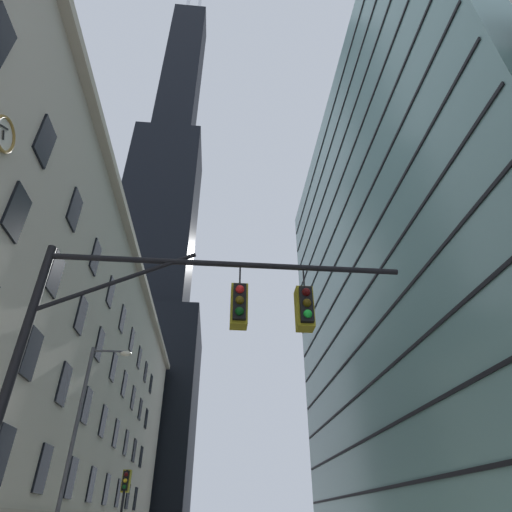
# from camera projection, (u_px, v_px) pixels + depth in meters

# --- Properties ---
(station_building) EXTENTS (17.70, 67.60, 23.77)m
(station_building) POSITION_uv_depth(u_px,v_px,m) (0.00, 369.00, 32.69)
(station_building) COLOR beige
(station_building) RESTS_ON ground
(dark_skyscraper) EXTENTS (23.47, 23.47, 179.79)m
(dark_skyscraper) POSITION_uv_depth(u_px,v_px,m) (153.00, 262.00, 93.17)
(dark_skyscraper) COLOR black
(dark_skyscraper) RESTS_ON ground
(glass_office_midrise) EXTENTS (14.12, 52.72, 51.68)m
(glass_office_midrise) POSITION_uv_depth(u_px,v_px,m) (410.00, 263.00, 45.91)
(glass_office_midrise) COLOR gray
(glass_office_midrise) RESTS_ON ground
(traffic_signal_mast) EXTENTS (8.70, 0.63, 7.15)m
(traffic_signal_mast) POSITION_uv_depth(u_px,v_px,m) (184.00, 332.00, 9.21)
(traffic_signal_mast) COLOR black
(traffic_signal_mast) RESTS_ON sidewalk_left
(traffic_light_far_left) EXTENTS (0.40, 0.63, 3.90)m
(traffic_light_far_left) POSITION_uv_depth(u_px,v_px,m) (125.00, 486.00, 21.37)
(traffic_light_far_left) COLOR black
(traffic_light_far_left) RESTS_ON sidewalk_left
(street_lamppost) EXTENTS (1.97, 0.32, 8.78)m
(street_lamppost) POSITION_uv_depth(u_px,v_px,m) (81.00, 427.00, 18.44)
(street_lamppost) COLOR #47474C
(street_lamppost) RESTS_ON sidewalk_left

